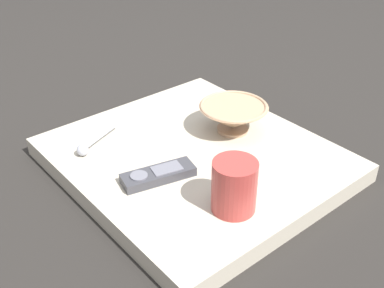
{
  "coord_description": "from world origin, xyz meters",
  "views": [
    {
      "loc": [
        0.68,
        -0.57,
        0.62
      ],
      "look_at": [
        -0.0,
        -0.01,
        0.06
      ],
      "focal_mm": 44.82,
      "sensor_mm": 36.0,
      "label": 1
    }
  ],
  "objects": [
    {
      "name": "teaspoon",
      "position": [
        -0.15,
        -0.19,
        0.06
      ],
      "size": [
        0.06,
        0.13,
        0.03
      ],
      "color": "#A3A5B2",
      "rests_on": "table"
    },
    {
      "name": "ground_plane",
      "position": [
        0.0,
        0.0,
        0.0
      ],
      "size": [
        6.0,
        6.0,
        0.0
      ],
      "primitive_type": "plane",
      "color": "black"
    },
    {
      "name": "cereal_bowl",
      "position": [
        -0.01,
        0.13,
        0.08
      ],
      "size": [
        0.16,
        0.16,
        0.07
      ],
      "color": "tan",
      "rests_on": "table"
    },
    {
      "name": "coffee_mug",
      "position": [
        0.19,
        -0.07,
        0.09
      ],
      "size": [
        0.08,
        0.08,
        0.1
      ],
      "color": "#A53833",
      "rests_on": "table"
    },
    {
      "name": "table",
      "position": [
        0.0,
        0.0,
        0.02
      ],
      "size": [
        0.58,
        0.53,
        0.04
      ],
      "color": "#B7AD99",
      "rests_on": "ground"
    },
    {
      "name": "tv_remote_near",
      "position": [
        0.03,
        -0.12,
        0.05
      ],
      "size": [
        0.08,
        0.16,
        0.02
      ],
      "color": "#38383D",
      "rests_on": "table"
    }
  ]
}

